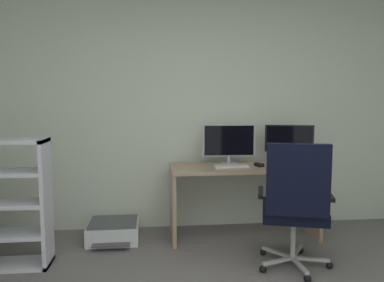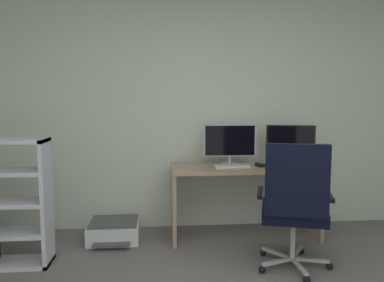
{
  "view_description": "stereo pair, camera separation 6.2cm",
  "coord_description": "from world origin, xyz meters",
  "px_view_note": "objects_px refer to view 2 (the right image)",
  "views": [
    {
      "loc": [
        -0.55,
        -1.58,
        1.4
      ],
      "look_at": [
        -0.18,
        1.83,
        1.02
      ],
      "focal_mm": 35.76,
      "sensor_mm": 36.0,
      "label": 1
    },
    {
      "loc": [
        -0.49,
        -1.59,
        1.4
      ],
      "look_at": [
        -0.18,
        1.83,
        1.02
      ],
      "focal_mm": 35.76,
      "sensor_mm": 36.0,
      "label": 2
    }
  ],
  "objects_px": {
    "monitor_secondary": "(290,140)",
    "computer_mouse": "(260,165)",
    "monitor_main": "(230,142)",
    "keyboard": "(232,166)",
    "desk": "(244,185)",
    "printer": "(114,230)",
    "office_chair": "(295,203)"
  },
  "relations": [
    {
      "from": "monitor_main",
      "to": "keyboard",
      "type": "xyz_separation_m",
      "value": [
        -0.01,
        -0.18,
        -0.22
      ]
    },
    {
      "from": "printer",
      "to": "computer_mouse",
      "type": "bearing_deg",
      "value": -2.44
    },
    {
      "from": "monitor_main",
      "to": "keyboard",
      "type": "distance_m",
      "value": 0.28
    },
    {
      "from": "keyboard",
      "to": "office_chair",
      "type": "bearing_deg",
      "value": -67.42
    },
    {
      "from": "desk",
      "to": "computer_mouse",
      "type": "distance_m",
      "value": 0.26
    },
    {
      "from": "monitor_main",
      "to": "computer_mouse",
      "type": "height_order",
      "value": "monitor_main"
    },
    {
      "from": "computer_mouse",
      "to": "monitor_secondary",
      "type": "bearing_deg",
      "value": 8.81
    },
    {
      "from": "computer_mouse",
      "to": "keyboard",
      "type": "bearing_deg",
      "value": 164.53
    },
    {
      "from": "keyboard",
      "to": "computer_mouse",
      "type": "height_order",
      "value": "computer_mouse"
    },
    {
      "from": "office_chair",
      "to": "printer",
      "type": "bearing_deg",
      "value": 150.77
    },
    {
      "from": "desk",
      "to": "printer",
      "type": "bearing_deg",
      "value": 179.53
    },
    {
      "from": "monitor_secondary",
      "to": "computer_mouse",
      "type": "relative_size",
      "value": 4.92
    },
    {
      "from": "monitor_secondary",
      "to": "computer_mouse",
      "type": "xyz_separation_m",
      "value": [
        -0.37,
        -0.17,
        -0.22
      ]
    },
    {
      "from": "computer_mouse",
      "to": "monitor_main",
      "type": "bearing_deg",
      "value": 131.62
    },
    {
      "from": "monitor_secondary",
      "to": "office_chair",
      "type": "height_order",
      "value": "monitor_secondary"
    },
    {
      "from": "computer_mouse",
      "to": "desk",
      "type": "bearing_deg",
      "value": 144.36
    },
    {
      "from": "monitor_main",
      "to": "computer_mouse",
      "type": "distance_m",
      "value": 0.39
    },
    {
      "from": "monitor_main",
      "to": "printer",
      "type": "height_order",
      "value": "monitor_main"
    },
    {
      "from": "office_chair",
      "to": "printer",
      "type": "height_order",
      "value": "office_chair"
    },
    {
      "from": "monitor_secondary",
      "to": "computer_mouse",
      "type": "bearing_deg",
      "value": -154.85
    },
    {
      "from": "keyboard",
      "to": "monitor_main",
      "type": "bearing_deg",
      "value": 84.29
    },
    {
      "from": "monitor_main",
      "to": "keyboard",
      "type": "relative_size",
      "value": 1.61
    },
    {
      "from": "computer_mouse",
      "to": "printer",
      "type": "distance_m",
      "value": 1.59
    },
    {
      "from": "office_chair",
      "to": "printer",
      "type": "xyz_separation_m",
      "value": [
        -1.52,
        0.85,
        -0.48
      ]
    },
    {
      "from": "desk",
      "to": "keyboard",
      "type": "height_order",
      "value": "keyboard"
    },
    {
      "from": "computer_mouse",
      "to": "office_chair",
      "type": "relative_size",
      "value": 0.09
    },
    {
      "from": "keyboard",
      "to": "office_chair",
      "type": "distance_m",
      "value": 0.88
    },
    {
      "from": "monitor_main",
      "to": "monitor_secondary",
      "type": "distance_m",
      "value": 0.64
    },
    {
      "from": "monitor_main",
      "to": "printer",
      "type": "relative_size",
      "value": 1.07
    },
    {
      "from": "monitor_main",
      "to": "monitor_secondary",
      "type": "xyz_separation_m",
      "value": [
        0.64,
        0.0,
        0.01
      ]
    },
    {
      "from": "desk",
      "to": "office_chair",
      "type": "distance_m",
      "value": 0.87
    },
    {
      "from": "monitor_secondary",
      "to": "keyboard",
      "type": "height_order",
      "value": "monitor_secondary"
    }
  ]
}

